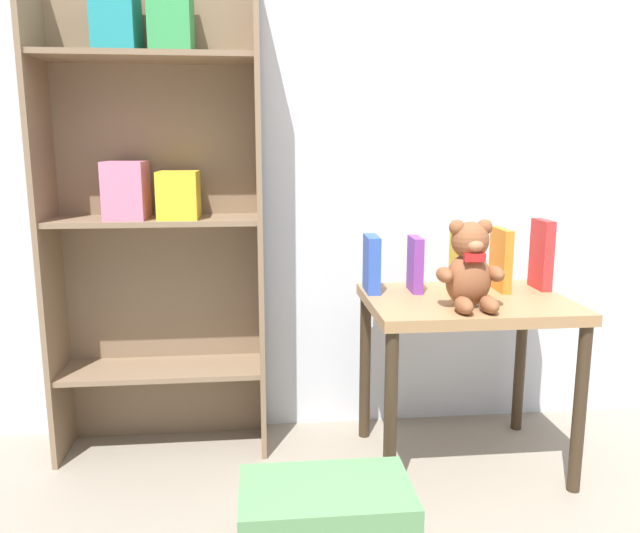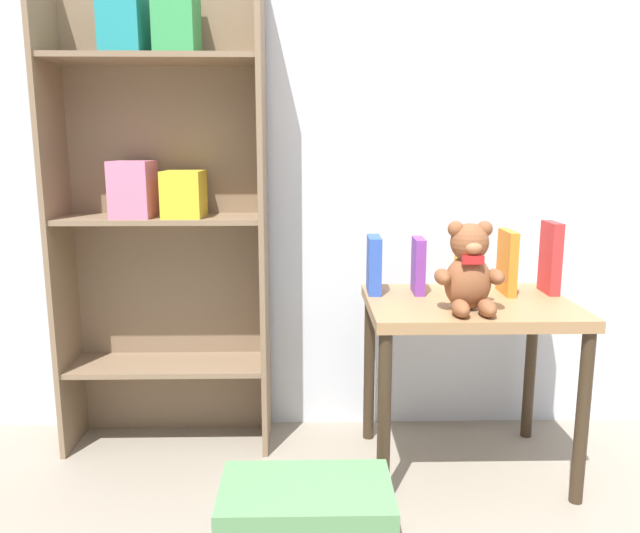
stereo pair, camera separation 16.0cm
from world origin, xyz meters
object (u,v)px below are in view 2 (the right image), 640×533
Objects in this scene: display_table at (468,326)px; book_standing_red at (550,258)px; book_standing_purple at (418,266)px; book_standing_blue at (374,265)px; book_standing_orange at (507,262)px; storage_bin at (306,533)px; bookshelf_side at (162,186)px; teddy_bear at (469,270)px; book_standing_yellow at (463,263)px.

display_table is 2.71× the size of book_standing_red.
book_standing_blue is at bearing 177.32° from book_standing_purple.
storage_bin is (-0.67, -0.65, -0.56)m from book_standing_orange.
storage_bin is at bearing -57.90° from bookshelf_side.
book_standing_orange is 0.50× the size of storage_bin.
display_table is 0.37m from book_standing_red.
book_standing_red is at bearing -0.02° from book_standing_blue.
book_standing_orange is 1.09m from storage_bin.
book_standing_purple is (-0.11, 0.23, -0.03)m from teddy_bear.
storage_bin is at bearing -134.68° from book_standing_orange.
book_standing_red reaches higher than storage_bin.
book_standing_orange is at bearing 43.84° from storage_bin.
storage_bin is at bearing -129.38° from book_standing_yellow.
storage_bin is (-0.23, -0.67, -0.55)m from book_standing_blue.
book_standing_yellow reaches higher than display_table.
book_standing_yellow is 0.30m from book_standing_red.
teddy_bear is 0.87m from storage_bin.
bookshelf_side reaches higher than book_standing_purple.
book_standing_yellow is at bearing -178.18° from book_standing_red.
teddy_bear is at bearing -41.06° from book_standing_blue.
teddy_bear is 1.42× the size of book_standing_blue.
storage_bin is (-0.38, -0.66, -0.54)m from book_standing_purple.
book_standing_red is (0.30, 0.11, 0.20)m from display_table.
book_standing_orange is at bearing 33.75° from display_table.
book_standing_orange is at bearing -1.06° from book_standing_yellow.
book_standing_red reaches higher than book_standing_orange.
bookshelf_side reaches higher than teddy_bear.
book_standing_red reaches higher than book_standing_purple.
book_standing_yellow reaches higher than book_standing_purple.
teddy_bear reaches higher than book_standing_orange.
book_standing_orange reaches higher than book_standing_purple.
bookshelf_side reaches higher than book_standing_red.
teddy_bear is at bearing -99.87° from book_standing_yellow.
book_standing_purple is (0.87, -0.13, -0.26)m from bookshelf_side.
book_standing_yellow is 0.15m from book_standing_orange.
storage_bin is at bearing -118.12° from book_standing_purple.
book_standing_orange is (0.44, -0.02, 0.01)m from book_standing_blue.
book_standing_blue is 0.59m from book_standing_red.
teddy_bear is (-0.04, -0.12, 0.21)m from display_table.
book_standing_purple is 0.44m from book_standing_red.
book_standing_yellow is at bearing 90.00° from display_table.
book_standing_red is (0.15, 0.01, 0.01)m from book_standing_orange.
book_standing_blue is (-0.30, 0.12, 0.18)m from display_table.
book_standing_yellow reaches higher than storage_bin.
bookshelf_side is at bearing 122.10° from storage_bin.
book_standing_blue is 0.90× the size of book_standing_orange.
book_standing_yellow is at bearing -2.59° from book_standing_blue.
book_standing_yellow is at bearing -179.23° from book_standing_orange.
display_table is 2.41× the size of teddy_bear.
bookshelf_side reaches higher than book_standing_yellow.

